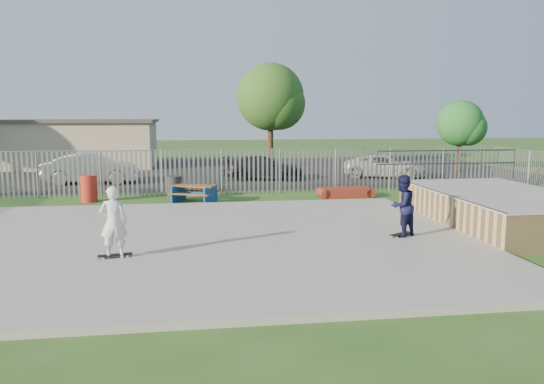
{
  "coord_description": "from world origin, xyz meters",
  "views": [
    {
      "loc": [
        -0.12,
        -14.46,
        3.54
      ],
      "look_at": [
        2.25,
        2.0,
        1.1
      ],
      "focal_mm": 35.0,
      "sensor_mm": 36.0,
      "label": 1
    }
  ],
  "objects": [
    {
      "name": "skateboard_b",
      "position": [
        -2.09,
        -1.75,
        0.19
      ],
      "size": [
        0.82,
        0.37,
        0.08
      ],
      "rotation": [
        0.0,
        0.0,
        0.22
      ],
      "color": "black",
      "rests_on": "concrete_slab"
    },
    {
      "name": "car_white",
      "position": [
        10.41,
        14.03,
        0.65
      ],
      "size": [
        4.99,
        3.45,
        1.27
      ],
      "primitive_type": "imported",
      "rotation": [
        0.0,
        0.0,
        1.25
      ],
      "color": "silver",
      "rests_on": "parking_lot"
    },
    {
      "name": "parking_lot",
      "position": [
        0.0,
        19.0,
        0.01
      ],
      "size": [
        40.0,
        18.0,
        0.02
      ],
      "primitive_type": "cube",
      "color": "black",
      "rests_on": "ground"
    },
    {
      "name": "car_silver",
      "position": [
        -5.42,
        13.59,
        0.79
      ],
      "size": [
        4.69,
        1.66,
        1.54
      ],
      "primitive_type": "imported",
      "rotation": [
        0.0,
        0.0,
        1.58
      ],
      "color": "#B5B5BA",
      "rests_on": "parking_lot"
    },
    {
      "name": "car_dark",
      "position": [
        3.52,
        14.02,
        0.66
      ],
      "size": [
        4.62,
        2.53,
        1.27
      ],
      "primitive_type": "imported",
      "rotation": [
        0.0,
        0.0,
        1.39
      ],
      "color": "black",
      "rests_on": "parking_lot"
    },
    {
      "name": "trash_bin_grey",
      "position": [
        -1.04,
        7.7,
        0.5
      ],
      "size": [
        0.6,
        0.6,
        1.0
      ],
      "primitive_type": "cylinder",
      "color": "#242427",
      "rests_on": "ground"
    },
    {
      "name": "building",
      "position": [
        -8.0,
        23.0,
        1.61
      ],
      "size": [
        10.4,
        6.4,
        3.2
      ],
      "color": "#C2B695",
      "rests_on": "ground"
    },
    {
      "name": "concrete_slab",
      "position": [
        0.0,
        0.0,
        0.07
      ],
      "size": [
        15.0,
        12.0,
        0.15
      ],
      "primitive_type": "cube",
      "color": "#979792",
      "rests_on": "ground"
    },
    {
      "name": "skater_white",
      "position": [
        -2.09,
        -1.75,
        1.02
      ],
      "size": [
        0.65,
        0.44,
        1.73
      ],
      "primitive_type": "imported",
      "rotation": [
        0.0,
        0.0,
        3.18
      ],
      "color": "silver",
      "rests_on": "concrete_slab"
    },
    {
      "name": "funbox",
      "position": [
        6.26,
        7.51,
        0.2
      ],
      "size": [
        2.0,
        1.01,
        0.4
      ],
      "rotation": [
        0.0,
        0.0,
        0.01
      ],
      "color": "maroon",
      "rests_on": "ground"
    },
    {
      "name": "skater_navy",
      "position": [
        5.55,
        -0.57,
        1.02
      ],
      "size": [
        1.06,
        1.0,
        1.73
      ],
      "primitive_type": "imported",
      "rotation": [
        0.0,
        0.0,
        3.69
      ],
      "color": "#121539",
      "rests_on": "concrete_slab"
    },
    {
      "name": "ground",
      "position": [
        0.0,
        0.0,
        0.0
      ],
      "size": [
        120.0,
        120.0,
        0.0
      ],
      "primitive_type": "plane",
      "color": "#2B581E",
      "rests_on": "ground"
    },
    {
      "name": "tree_mid",
      "position": [
        4.91,
        21.22,
        4.68
      ],
      "size": [
        4.51,
        4.51,
        6.95
      ],
      "color": "#46321C",
      "rests_on": "ground"
    },
    {
      "name": "quarter_pipe",
      "position": [
        9.5,
        1.04,
        0.56
      ],
      "size": [
        5.5,
        7.05,
        2.19
      ],
      "color": "tan",
      "rests_on": "ground"
    },
    {
      "name": "picnic_table",
      "position": [
        -0.2,
        6.98,
        0.36
      ],
      "size": [
        2.11,
        1.96,
        0.71
      ],
      "rotation": [
        0.0,
        0.0,
        -0.42
      ],
      "color": "brown",
      "rests_on": "ground"
    },
    {
      "name": "trash_bin_red",
      "position": [
        -4.46,
        7.73,
        0.55
      ],
      "size": [
        0.65,
        0.65,
        1.09
      ],
      "primitive_type": "cylinder",
      "color": "#AB251A",
      "rests_on": "ground"
    },
    {
      "name": "fence",
      "position": [
        1.0,
        4.59,
        1.0
      ],
      "size": [
        26.04,
        16.02,
        2.0
      ],
      "color": "gray",
      "rests_on": "ground"
    },
    {
      "name": "tree_right",
      "position": [
        16.29,
        16.88,
        2.98
      ],
      "size": [
        2.87,
        2.87,
        4.43
      ],
      "color": "#382616",
      "rests_on": "ground"
    },
    {
      "name": "skateboard_a",
      "position": [
        5.55,
        -0.57,
        0.19
      ],
      "size": [
        0.79,
        0.59,
        0.08
      ],
      "rotation": [
        0.0,
        0.0,
        0.55
      ],
      "color": "black",
      "rests_on": "concrete_slab"
    }
  ]
}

